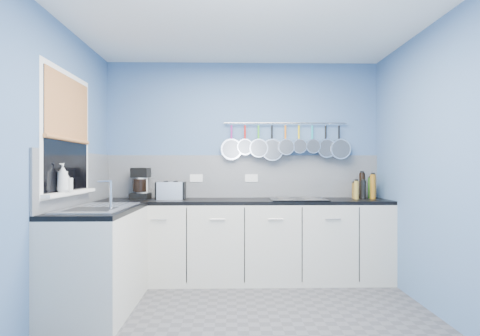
{
  "coord_description": "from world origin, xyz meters",
  "views": [
    {
      "loc": [
        -0.14,
        -3.19,
        1.25
      ],
      "look_at": [
        -0.05,
        0.75,
        1.25
      ],
      "focal_mm": 29.58,
      "sensor_mm": 36.0,
      "label": 1
    }
  ],
  "objects_px": {
    "canister": "(182,193)",
    "toaster": "(171,191)",
    "paper_towel": "(142,186)",
    "coffee_maker": "(140,183)",
    "soap_bottle_a": "(63,178)",
    "soap_bottle_b": "(67,182)",
    "hob": "(297,199)"
  },
  "relations": [
    {
      "from": "paper_towel",
      "to": "coffee_maker",
      "type": "distance_m",
      "value": 0.04
    },
    {
      "from": "toaster",
      "to": "coffee_maker",
      "type": "bearing_deg",
      "value": 161.77
    },
    {
      "from": "soap_bottle_b",
      "to": "paper_towel",
      "type": "xyz_separation_m",
      "value": [
        0.38,
        1.12,
        -0.09
      ]
    },
    {
      "from": "paper_towel",
      "to": "hob",
      "type": "distance_m",
      "value": 1.75
    },
    {
      "from": "soap_bottle_b",
      "to": "canister",
      "type": "bearing_deg",
      "value": 53.54
    },
    {
      "from": "coffee_maker",
      "to": "toaster",
      "type": "relative_size",
      "value": 1.17
    },
    {
      "from": "toaster",
      "to": "hob",
      "type": "bearing_deg",
      "value": -8.24
    },
    {
      "from": "soap_bottle_a",
      "to": "toaster",
      "type": "distance_m",
      "value": 1.35
    },
    {
      "from": "toaster",
      "to": "soap_bottle_b",
      "type": "bearing_deg",
      "value": -130.09
    },
    {
      "from": "toaster",
      "to": "soap_bottle_a",
      "type": "bearing_deg",
      "value": -128.09
    },
    {
      "from": "canister",
      "to": "hob",
      "type": "relative_size",
      "value": 0.22
    },
    {
      "from": "paper_towel",
      "to": "toaster",
      "type": "bearing_deg",
      "value": -12.22
    },
    {
      "from": "paper_towel",
      "to": "soap_bottle_b",
      "type": "bearing_deg",
      "value": -108.84
    },
    {
      "from": "soap_bottle_a",
      "to": "paper_towel",
      "type": "relative_size",
      "value": 0.84
    },
    {
      "from": "soap_bottle_a",
      "to": "toaster",
      "type": "relative_size",
      "value": 0.79
    },
    {
      "from": "paper_towel",
      "to": "coffee_maker",
      "type": "height_order",
      "value": "coffee_maker"
    },
    {
      "from": "toaster",
      "to": "hob",
      "type": "height_order",
      "value": "toaster"
    },
    {
      "from": "paper_towel",
      "to": "coffee_maker",
      "type": "xyz_separation_m",
      "value": [
        -0.02,
        0.01,
        0.03
      ]
    },
    {
      "from": "coffee_maker",
      "to": "soap_bottle_b",
      "type": "bearing_deg",
      "value": -103.82
    },
    {
      "from": "coffee_maker",
      "to": "hob",
      "type": "distance_m",
      "value": 1.78
    },
    {
      "from": "soap_bottle_b",
      "to": "hob",
      "type": "distance_m",
      "value": 2.35
    },
    {
      "from": "soap_bottle_a",
      "to": "toaster",
      "type": "xyz_separation_m",
      "value": [
        0.72,
        1.13,
        -0.17
      ]
    },
    {
      "from": "soap_bottle_b",
      "to": "paper_towel",
      "type": "relative_size",
      "value": 0.6
    },
    {
      "from": "soap_bottle_a",
      "to": "canister",
      "type": "distance_m",
      "value": 1.49
    },
    {
      "from": "canister",
      "to": "toaster",
      "type": "bearing_deg",
      "value": -142.9
    },
    {
      "from": "toaster",
      "to": "canister",
      "type": "relative_size",
      "value": 2.25
    },
    {
      "from": "soap_bottle_a",
      "to": "paper_towel",
      "type": "height_order",
      "value": "soap_bottle_a"
    },
    {
      "from": "coffee_maker",
      "to": "canister",
      "type": "relative_size",
      "value": 2.62
    },
    {
      "from": "soap_bottle_b",
      "to": "coffee_maker",
      "type": "relative_size",
      "value": 0.49
    },
    {
      "from": "soap_bottle_a",
      "to": "paper_towel",
      "type": "distance_m",
      "value": 1.26
    },
    {
      "from": "soap_bottle_b",
      "to": "canister",
      "type": "distance_m",
      "value": 1.42
    },
    {
      "from": "paper_towel",
      "to": "toaster",
      "type": "relative_size",
      "value": 0.95
    }
  ]
}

